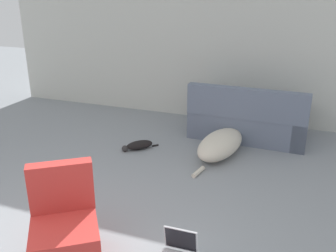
{
  "coord_description": "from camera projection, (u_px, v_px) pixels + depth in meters",
  "views": [
    {
      "loc": [
        1.79,
        -1.46,
        2.21
      ],
      "look_at": [
        0.44,
        2.23,
        0.73
      ],
      "focal_mm": 40.0,
      "sensor_mm": 36.0,
      "label": 1
    }
  ],
  "objects": [
    {
      "name": "couch",
      "position": [
        248.0,
        120.0,
        5.72
      ],
      "size": [
        1.74,
        0.93,
        0.85
      ],
      "rotation": [
        0.0,
        0.0,
        3.11
      ],
      "color": "slate",
      "rests_on": "ground_plane"
    },
    {
      "name": "side_chair",
      "position": [
        65.0,
        234.0,
        3.09
      ],
      "size": [
        0.77,
        0.78,
        0.84
      ],
      "rotation": [
        0.0,
        0.0,
        0.61
      ],
      "color": "#B72D28",
      "rests_on": "ground_plane"
    },
    {
      "name": "cat",
      "position": [
        138.0,
        145.0,
        5.35
      ],
      "size": [
        0.44,
        0.43,
        0.13
      ],
      "rotation": [
        0.0,
        0.0,
        3.91
      ],
      "color": "black",
      "rests_on": "ground_plane"
    },
    {
      "name": "laptop_open",
      "position": [
        179.0,
        248.0,
        3.22
      ],
      "size": [
        0.3,
        0.29,
        0.25
      ],
      "rotation": [
        0.0,
        0.0,
        0.01
      ],
      "color": "#B7B7BC",
      "rests_on": "ground_plane"
    },
    {
      "name": "wall_back",
      "position": [
        194.0,
        46.0,
        6.34
      ],
      "size": [
        7.06,
        0.06,
        2.48
      ],
      "color": "beige",
      "rests_on": "ground_plane"
    },
    {
      "name": "dog",
      "position": [
        223.0,
        142.0,
        5.2
      ],
      "size": [
        0.67,
        1.55,
        0.33
      ],
      "rotation": [
        0.0,
        0.0,
        1.37
      ],
      "color": "beige",
      "rests_on": "ground_plane"
    }
  ]
}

